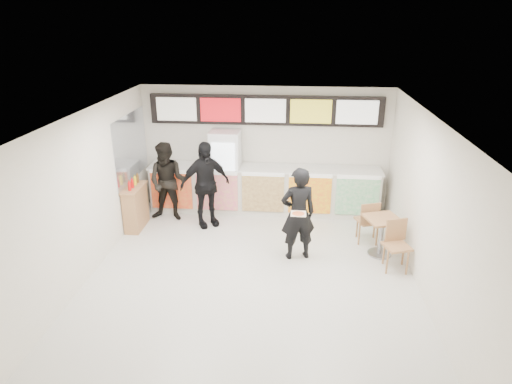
# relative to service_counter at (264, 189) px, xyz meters

# --- Properties ---
(floor) EXTENTS (7.00, 7.00, 0.00)m
(floor) POSITION_rel_service_counter_xyz_m (-0.00, -3.09, -0.57)
(floor) COLOR beige
(floor) RESTS_ON ground
(ceiling) EXTENTS (7.00, 7.00, 0.00)m
(ceiling) POSITION_rel_service_counter_xyz_m (-0.00, -3.09, 2.43)
(ceiling) COLOR white
(ceiling) RESTS_ON wall_back
(wall_back) EXTENTS (6.00, 0.00, 6.00)m
(wall_back) POSITION_rel_service_counter_xyz_m (-0.00, 0.41, 0.93)
(wall_back) COLOR silver
(wall_back) RESTS_ON floor
(wall_left) EXTENTS (0.00, 7.00, 7.00)m
(wall_left) POSITION_rel_service_counter_xyz_m (-3.00, -3.09, 0.93)
(wall_left) COLOR silver
(wall_left) RESTS_ON floor
(wall_right) EXTENTS (0.00, 7.00, 7.00)m
(wall_right) POSITION_rel_service_counter_xyz_m (3.00, -3.09, 0.93)
(wall_right) COLOR silver
(wall_right) RESTS_ON floor
(service_counter) EXTENTS (5.56, 0.77, 1.14)m
(service_counter) POSITION_rel_service_counter_xyz_m (0.00, 0.00, 0.00)
(service_counter) COLOR silver
(service_counter) RESTS_ON floor
(menu_board) EXTENTS (5.50, 0.14, 0.70)m
(menu_board) POSITION_rel_service_counter_xyz_m (0.00, 0.32, 1.88)
(menu_board) COLOR black
(menu_board) RESTS_ON wall_back
(drinks_fridge) EXTENTS (0.70, 0.67, 2.00)m
(drinks_fridge) POSITION_rel_service_counter_xyz_m (-0.93, 0.02, 0.43)
(drinks_fridge) COLOR white
(drinks_fridge) RESTS_ON floor
(mirror_panel) EXTENTS (0.01, 2.00, 1.50)m
(mirror_panel) POSITION_rel_service_counter_xyz_m (-2.99, -0.64, 1.18)
(mirror_panel) COLOR #B2B7BF
(mirror_panel) RESTS_ON wall_left
(customer_main) EXTENTS (0.79, 0.63, 1.89)m
(customer_main) POSITION_rel_service_counter_xyz_m (0.82, -2.23, 0.37)
(customer_main) COLOR black
(customer_main) RESTS_ON floor
(customer_left) EXTENTS (0.95, 0.77, 1.86)m
(customer_left) POSITION_rel_service_counter_xyz_m (-2.19, -0.65, 0.36)
(customer_left) COLOR black
(customer_left) RESTS_ON floor
(customer_mid) EXTENTS (1.24, 1.03, 1.99)m
(customer_mid) POSITION_rel_service_counter_xyz_m (-1.26, -0.90, 0.42)
(customer_mid) COLOR black
(customer_mid) RESTS_ON floor
(pizza_slice) EXTENTS (0.36, 0.36, 0.02)m
(pizza_slice) POSITION_rel_service_counter_xyz_m (0.82, -2.68, 0.58)
(pizza_slice) COLOR beige
(pizza_slice) RESTS_ON customer_main
(cafe_table) EXTENTS (0.96, 1.70, 0.96)m
(cafe_table) POSITION_rel_service_counter_xyz_m (2.50, -1.97, -0.01)
(cafe_table) COLOR tan
(cafe_table) RESTS_ON floor
(condiment_ledge) EXTENTS (0.36, 0.88, 1.17)m
(condiment_ledge) POSITION_rel_service_counter_xyz_m (-2.82, -1.17, -0.07)
(condiment_ledge) COLOR tan
(condiment_ledge) RESTS_ON floor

